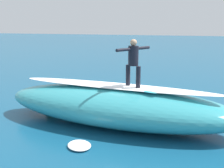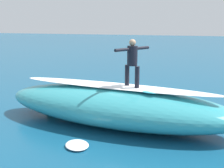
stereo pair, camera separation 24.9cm
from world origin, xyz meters
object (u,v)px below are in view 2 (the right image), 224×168
at_px(surfer_riding, 132,59).
at_px(buoy_marker, 52,101).
at_px(surfboard_paddling, 98,99).
at_px(surfer_paddling, 96,97).
at_px(surfboard_riding, 132,88).

height_order(surfer_riding, buoy_marker, surfer_riding).
bearing_deg(surfer_riding, surfboard_paddling, -19.46).
bearing_deg(surfboard_paddling, surfer_paddling, 180.00).
bearing_deg(buoy_marker, surfboard_riding, 158.46).
xyz_separation_m(surfboard_paddling, surfer_paddling, (0.06, 0.12, 0.17)).
bearing_deg(surfer_paddling, buoy_marker, 159.21).
bearing_deg(surfer_paddling, surfboard_riding, -117.16).
bearing_deg(surfboard_paddling, surfboard_riding, -118.82).
bearing_deg(surfer_riding, buoy_marker, 12.96).
xyz_separation_m(surfer_riding, surfboard_paddling, (2.37, -3.25, -2.51)).
height_order(surfboard_riding, buoy_marker, surfboard_riding).
height_order(surfboard_paddling, buoy_marker, buoy_marker).
bearing_deg(surfer_paddling, surfboard_paddling, -0.00).
distance_m(surfboard_riding, surfer_riding, 1.03).
relative_size(surfboard_riding, surfer_paddling, 1.37).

